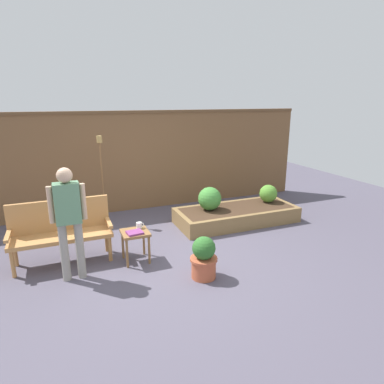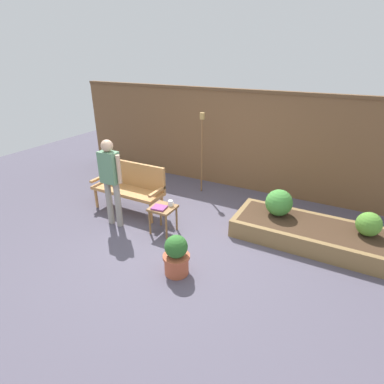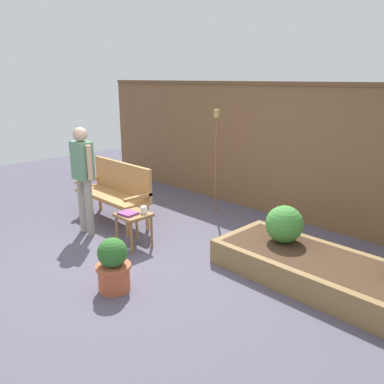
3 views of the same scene
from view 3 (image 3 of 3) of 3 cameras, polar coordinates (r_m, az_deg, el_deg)
ground_plane at (r=5.09m, az=-6.57°, el=-9.61°), size 14.00×14.00×0.00m
fence_back at (r=6.59m, az=11.27°, el=6.19°), size 8.40×0.14×2.16m
garden_bench at (r=6.29m, az=-10.94°, el=0.60°), size 1.44×0.48×0.94m
side_table at (r=5.30m, az=-8.48°, el=-3.95°), size 0.40×0.40×0.48m
cup_on_table at (r=5.24m, az=-7.03°, el=-2.60°), size 0.12×0.08×0.09m
book_on_table at (r=5.24m, az=-9.29°, el=-3.08°), size 0.25×0.22×0.03m
potted_boxwood at (r=4.33m, az=-11.39°, el=-10.41°), size 0.38×0.38×0.60m
raised_planter_bed at (r=4.67m, az=18.07°, el=-10.82°), size 2.40×1.00×0.30m
shrub_near_bench at (r=4.84m, az=13.29°, el=-4.57°), size 0.45×0.45×0.45m
tiki_torch at (r=6.46m, az=3.57°, el=7.08°), size 0.10×0.10×1.73m
person_by_bench at (r=5.78m, az=-15.58°, el=2.90°), size 0.47×0.20×1.56m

